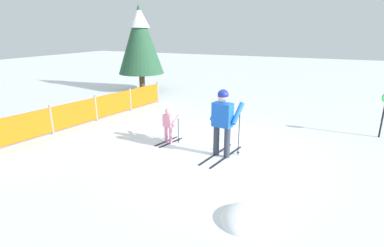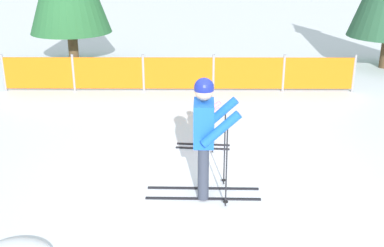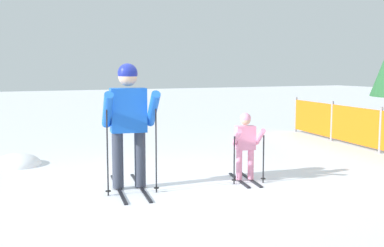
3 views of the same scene
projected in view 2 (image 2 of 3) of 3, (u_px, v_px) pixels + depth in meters
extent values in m
plane|color=white|center=(211.00, 186.00, 7.04)|extent=(60.00, 60.00, 0.00)
cube|color=black|center=(203.00, 188.00, 6.97)|extent=(1.59, 0.31, 0.02)
cube|color=black|center=(203.00, 199.00, 6.68)|extent=(1.59, 0.31, 0.02)
cylinder|color=#333847|center=(203.00, 164.00, 6.83)|extent=(0.15, 0.15, 0.76)
cylinder|color=#333847|center=(203.00, 173.00, 6.54)|extent=(0.15, 0.15, 0.76)
cube|color=blue|center=(204.00, 123.00, 6.45)|extent=(0.34, 0.51, 0.59)
cylinder|color=blue|center=(220.00, 114.00, 6.71)|extent=(0.54, 0.20, 0.50)
cylinder|color=blue|center=(221.00, 129.00, 6.16)|extent=(0.54, 0.20, 0.50)
sphere|color=#D8AD8C|center=(204.00, 91.00, 6.29)|extent=(0.25, 0.25, 0.25)
sphere|color=navy|center=(204.00, 88.00, 6.28)|extent=(0.27, 0.27, 0.27)
cylinder|color=black|center=(225.00, 147.00, 6.91)|extent=(0.02, 0.02, 1.18)
cylinder|color=black|center=(224.00, 180.00, 7.10)|extent=(0.07, 0.07, 0.01)
cylinder|color=black|center=(227.00, 166.00, 6.32)|extent=(0.02, 0.02, 1.18)
cylinder|color=black|center=(226.00, 202.00, 6.50)|extent=(0.07, 0.07, 0.01)
cube|color=black|center=(203.00, 144.00, 8.49)|extent=(0.92, 0.26, 0.02)
cube|color=black|center=(203.00, 148.00, 8.33)|extent=(0.92, 0.26, 0.02)
cylinder|color=pink|center=(203.00, 132.00, 8.41)|extent=(0.09, 0.09, 0.44)
cylinder|color=pink|center=(203.00, 136.00, 8.25)|extent=(0.09, 0.09, 0.44)
cube|color=pink|center=(203.00, 113.00, 8.19)|extent=(0.22, 0.30, 0.34)
cylinder|color=pink|center=(212.00, 108.00, 8.33)|extent=(0.33, 0.14, 0.27)
cylinder|color=pink|center=(211.00, 115.00, 8.01)|extent=(0.33, 0.14, 0.27)
sphere|color=#D8AD8C|center=(203.00, 98.00, 8.10)|extent=(0.15, 0.15, 0.15)
sphere|color=pink|center=(203.00, 97.00, 8.09)|extent=(0.15, 0.15, 0.15)
cylinder|color=black|center=(214.00, 124.00, 8.48)|extent=(0.02, 0.02, 0.69)
cylinder|color=black|center=(214.00, 139.00, 8.58)|extent=(0.07, 0.07, 0.01)
cylinder|color=black|center=(213.00, 134.00, 8.08)|extent=(0.02, 0.02, 0.69)
cylinder|color=black|center=(212.00, 149.00, 8.18)|extent=(0.07, 0.07, 0.01)
cylinder|color=gray|center=(4.00, 73.00, 11.46)|extent=(0.06, 0.06, 0.90)
cylinder|color=gray|center=(73.00, 73.00, 11.45)|extent=(0.06, 0.06, 0.90)
cylinder|color=gray|center=(143.00, 73.00, 11.44)|extent=(0.06, 0.06, 0.90)
cylinder|color=gray|center=(213.00, 73.00, 11.43)|extent=(0.06, 0.06, 0.90)
cylinder|color=gray|center=(284.00, 73.00, 11.42)|extent=(0.06, 0.06, 0.90)
cylinder|color=gray|center=(354.00, 73.00, 11.41)|extent=(0.06, 0.06, 0.90)
cube|color=orange|center=(39.00, 73.00, 11.45)|extent=(1.66, 0.27, 0.76)
cube|color=orange|center=(108.00, 73.00, 11.44)|extent=(1.66, 0.27, 0.76)
cube|color=orange|center=(178.00, 73.00, 11.44)|extent=(1.66, 0.27, 0.76)
cube|color=orange|center=(249.00, 73.00, 11.43)|extent=(1.66, 0.27, 0.76)
cube|color=orange|center=(319.00, 73.00, 11.42)|extent=(1.66, 0.27, 0.76)
cylinder|color=#4C3823|center=(73.00, 48.00, 14.20)|extent=(0.29, 0.29, 0.92)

